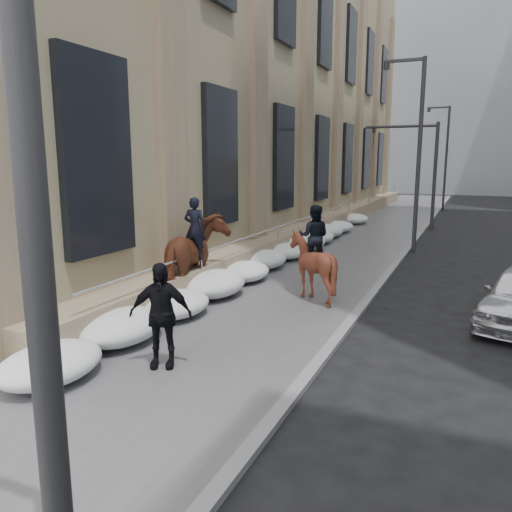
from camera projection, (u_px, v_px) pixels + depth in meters
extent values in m
plane|color=black|center=(182.00, 358.00, 9.98)|extent=(140.00, 140.00, 0.00)
cube|color=#4C4C4E|center=(322.00, 263.00, 18.97)|extent=(5.00, 80.00, 0.12)
cube|color=slate|center=(392.00, 269.00, 17.94)|extent=(0.24, 80.00, 0.12)
cube|color=#92825F|center=(285.00, 69.00, 28.37)|extent=(5.00, 44.00, 18.00)
cube|color=#836E55|center=(333.00, 221.00, 28.78)|extent=(1.10, 44.00, 0.90)
cylinder|color=silver|center=(341.00, 206.00, 28.43)|extent=(0.06, 42.00, 0.06)
cube|color=#836E55|center=(253.00, 46.00, 18.58)|extent=(0.70, 1.20, 16.20)
cube|color=black|center=(284.00, 158.00, 21.99)|extent=(0.20, 2.20, 4.50)
cube|color=slate|center=(474.00, 75.00, 59.78)|extent=(30.00, 12.00, 28.00)
cube|color=gray|center=(400.00, 120.00, 75.26)|extent=(24.00, 12.00, 20.00)
cylinder|color=#2D2D30|center=(27.00, 139.00, 2.69)|extent=(0.18, 0.18, 8.00)
cylinder|color=#2D2D30|center=(419.00, 158.00, 20.69)|extent=(0.18, 0.18, 8.00)
cube|color=#2D2D30|center=(404.00, 60.00, 20.27)|extent=(1.60, 0.15, 0.12)
cylinder|color=#2D2D30|center=(387.00, 66.00, 20.57)|extent=(0.24, 0.24, 0.30)
cylinder|color=#2D2D30|center=(446.00, 159.00, 38.69)|extent=(0.18, 0.18, 8.00)
cube|color=#2D2D30|center=(439.00, 108.00, 38.27)|extent=(1.60, 0.15, 0.12)
cylinder|color=#2D2D30|center=(429.00, 110.00, 38.57)|extent=(0.24, 0.24, 0.30)
cylinder|color=#2D2D30|center=(435.00, 177.00, 28.04)|extent=(0.20, 0.20, 6.00)
cylinder|color=#2D2D30|center=(401.00, 126.00, 28.30)|extent=(4.00, 0.16, 0.16)
imported|color=black|center=(374.00, 136.00, 28.98)|extent=(0.18, 0.22, 1.10)
ellipsoid|color=white|center=(122.00, 327.00, 10.46)|extent=(1.50, 2.10, 0.68)
ellipsoid|color=white|center=(214.00, 284.00, 14.04)|extent=(1.60, 2.20, 0.72)
ellipsoid|color=white|center=(265.00, 259.00, 17.69)|extent=(1.40, 2.00, 0.64)
ellipsoid|color=white|center=(305.00, 242.00, 21.22)|extent=(1.70, 2.30, 0.76)
ellipsoid|color=white|center=(328.00, 231.00, 24.87)|extent=(1.50, 2.10, 0.66)
imported|color=#572C1A|center=(196.00, 258.00, 13.71)|extent=(1.61, 2.86, 2.29)
imported|color=black|center=(198.00, 228.00, 13.70)|extent=(0.68, 0.50, 1.72)
imported|color=#4D2216|center=(312.00, 266.00, 13.64)|extent=(1.77, 1.92, 1.86)
imported|color=black|center=(314.00, 236.00, 13.63)|extent=(0.94, 0.79, 1.72)
imported|color=black|center=(161.00, 315.00, 9.13)|extent=(1.25, 0.88, 1.97)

